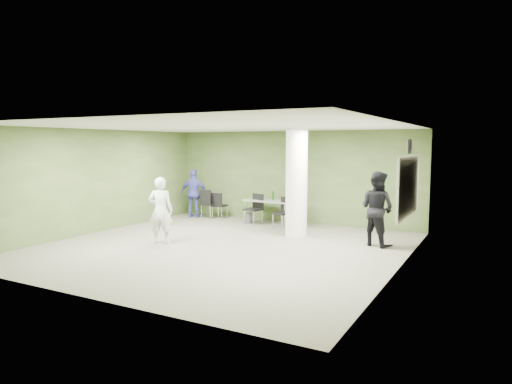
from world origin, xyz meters
The scene contains 17 objects.
floor centered at (0.00, 0.00, 0.00)m, with size 8.00×8.00×0.00m, color #565543.
ceiling centered at (0.00, 0.00, 2.80)m, with size 8.00×8.00×0.00m, color white.
wall_back centered at (0.00, 4.00, 1.40)m, with size 8.00×0.02×2.80m, color #384D24.
wall_left centered at (-4.00, 0.00, 1.40)m, with size 0.02×8.00×2.80m, color #384D24.
wall_right_cream centered at (4.00, 0.00, 1.40)m, with size 0.02×8.00×2.80m, color beige.
column centered at (1.00, 2.00, 1.40)m, with size 0.56×0.56×2.80m, color silver.
whiteboard centered at (3.92, 1.20, 1.50)m, with size 0.05×2.30×1.30m.
wall_clock centered at (3.92, 1.20, 2.35)m, with size 0.06×0.32×0.32m.
folding_table centered at (-0.46, 3.36, 0.67)m, with size 1.54×0.75×0.97m.
wastebasket centered at (-1.08, 3.12, 0.16)m, with size 0.28×0.28×0.32m, color #4C4C4C.
chair_back_left centered at (-2.63, 3.26, 0.55)m, with size 0.53×0.53×0.95m.
chair_back_right centered at (-2.35, 3.44, 0.49)m, with size 0.43×0.43×0.84m.
chair_table_left centered at (-0.84, 3.15, 0.53)m, with size 0.55×0.55×0.91m.
chair_table_right centered at (0.21, 2.94, 0.51)m, with size 0.54×0.54×0.88m.
woman_white centered at (-1.54, -0.35, 0.81)m, with size 0.59×0.39×1.62m, color silver.
man_black centered at (3.12, 1.88, 0.88)m, with size 0.86×0.67×1.76m, color black.
man_blue centered at (-3.16, 3.24, 0.79)m, with size 0.93×0.39×1.59m, color #3B3E92.
Camera 1 is at (5.65, -8.84, 2.40)m, focal length 32.00 mm.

